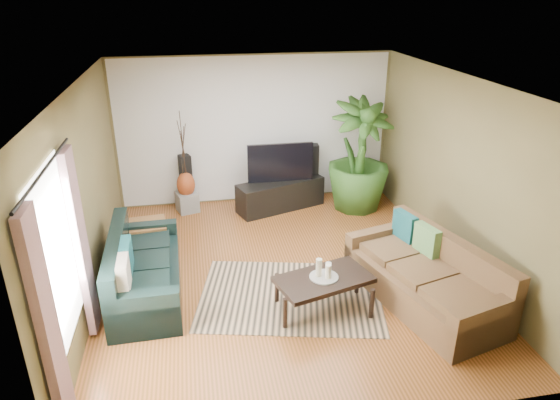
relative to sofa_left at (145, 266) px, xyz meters
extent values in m
plane|color=#964F26|center=(1.86, 0.18, -0.42)|extent=(5.50, 5.50, 0.00)
plane|color=white|center=(1.86, 0.18, 2.28)|extent=(5.50, 5.50, 0.00)
plane|color=brown|center=(1.86, 2.93, 0.93)|extent=(5.00, 0.00, 5.00)
plane|color=brown|center=(1.86, -2.57, 0.93)|extent=(5.00, 0.00, 5.00)
plane|color=brown|center=(-0.64, 0.18, 0.92)|extent=(0.00, 5.50, 5.50)
plane|color=brown|center=(4.36, 0.18, 0.92)|extent=(0.00, 5.50, 5.50)
plane|color=white|center=(1.86, 2.92, 0.93)|extent=(4.90, 0.00, 4.90)
plane|color=white|center=(-0.62, -1.42, 0.97)|extent=(0.00, 1.80, 1.80)
cube|color=gray|center=(-0.57, -2.17, 0.72)|extent=(0.08, 0.35, 2.20)
cube|color=gray|center=(-0.57, -0.67, 0.72)|extent=(0.08, 0.35, 2.20)
cylinder|color=black|center=(-0.57, -1.42, 1.87)|extent=(0.03, 1.90, 0.03)
cube|color=black|center=(0.00, 0.00, 0.00)|extent=(0.90, 2.02, 0.85)
cube|color=brown|center=(3.49, -0.83, 0.00)|extent=(1.52, 2.36, 0.85)
cube|color=tan|center=(1.85, -0.40, -0.42)|extent=(2.68, 2.16, 0.01)
cube|color=black|center=(2.20, -0.77, -0.19)|extent=(1.29, 0.93, 0.47)
cylinder|color=gray|center=(2.20, -0.77, 0.06)|extent=(0.36, 0.36, 0.02)
cylinder|color=beige|center=(2.14, -0.74, 0.18)|extent=(0.07, 0.07, 0.23)
cylinder|color=#F4EBCE|center=(2.24, -0.81, 0.15)|extent=(0.07, 0.07, 0.18)
cylinder|color=beige|center=(2.27, -0.71, 0.14)|extent=(0.07, 0.07, 0.15)
cube|color=black|center=(2.23, 2.40, -0.16)|extent=(1.67, 0.98, 0.53)
cube|color=black|center=(2.23, 2.42, 0.46)|extent=(1.17, 0.06, 0.69)
cube|color=black|center=(0.56, 2.68, 0.09)|extent=(0.24, 0.25, 1.03)
cube|color=black|center=(2.89, 2.68, 0.12)|extent=(0.21, 0.23, 1.10)
imported|color=#2A531B|center=(3.61, 2.18, 0.58)|extent=(1.32, 1.32, 2.00)
cylinder|color=black|center=(3.61, 2.18, -0.28)|extent=(0.37, 0.37, 0.29)
cube|color=gray|center=(0.55, 2.58, -0.25)|extent=(0.44, 0.44, 0.35)
ellipsoid|color=#9B401C|center=(0.55, 2.58, 0.09)|extent=(0.32, 0.32, 0.45)
cube|color=brown|center=(-0.02, 1.02, -0.15)|extent=(0.57, 0.57, 0.55)
camera|label=1|loc=(0.72, -5.84, 3.37)|focal=32.00mm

